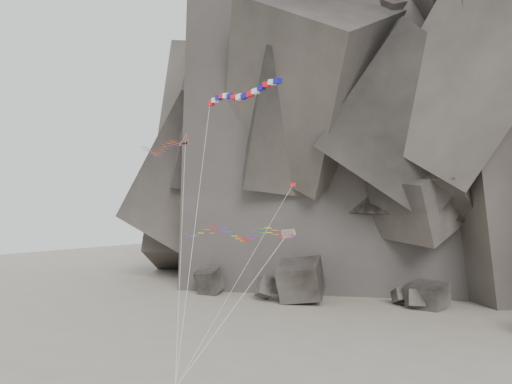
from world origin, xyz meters
The scene contains 7 objects.
ground centered at (0.00, 0.00, 0.00)m, with size 260.00×260.00×0.00m, color gray.
headland centered at (0.00, 70.00, 42.00)m, with size 110.00×70.00×84.00m, color #514942, non-canonical shape.
boulder_field centered at (3.10, 34.65, 2.04)m, with size 68.18×17.53×7.53m.
delta_kite centered at (-13.59, 6.22, 22.01)m, with size 21.56×16.34×21.86m.
banner_kite centered at (2.10, 0.70, 25.29)m, with size 10.38×12.24×24.38m.
parafoil_kite centered at (-0.13, 2.07, 12.40)m, with size 14.26×12.08×11.44m.
pennant_kite centered at (5.56, 0.27, 13.27)m, with size 2.88×13.05×15.50m.
Camera 1 is at (28.72, -36.99, 14.62)m, focal length 35.00 mm.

